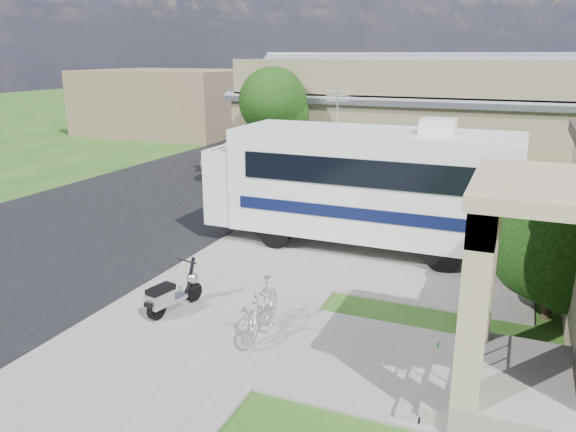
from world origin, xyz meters
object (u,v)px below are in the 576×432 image
at_px(shrub, 560,242).
at_px(bicycle, 262,311).
at_px(scooter, 171,294).
at_px(garden_hose, 448,352).
at_px(motorhome, 362,182).
at_px(van, 313,130).
at_px(pickup_truck, 260,152).

height_order(shrub, bicycle, shrub).
xyz_separation_m(scooter, garden_hose, (5.27, 0.44, -0.34)).
relative_size(bicycle, garden_hose, 4.28).
relative_size(scooter, garden_hose, 3.65).
bearing_deg(shrub, motorhome, 149.95).
relative_size(shrub, van, 0.48).
bearing_deg(bicycle, pickup_truck, 109.97).
xyz_separation_m(motorhome, van, (-7.06, 15.47, -0.83)).
bearing_deg(pickup_truck, van, -91.59).
bearing_deg(van, garden_hose, -61.96).
bearing_deg(van, bicycle, -70.16).
height_order(shrub, van, shrub).
height_order(scooter, bicycle, bicycle).
height_order(pickup_truck, garden_hose, pickup_truck).
distance_m(scooter, bicycle, 2.04).
relative_size(scooter, van, 0.23).
xyz_separation_m(motorhome, pickup_truck, (-6.73, 7.89, -0.88)).
bearing_deg(pickup_truck, bicycle, 111.56).
bearing_deg(bicycle, garden_hose, 4.42).
bearing_deg(motorhome, bicycle, -92.70).
height_order(bicycle, van, van).
distance_m(motorhome, shrub, 5.35).
distance_m(motorhome, scooter, 6.07).
bearing_deg(shrub, scooter, -158.04).
xyz_separation_m(motorhome, scooter, (-2.29, -5.47, -1.32)).
height_order(motorhome, van, motorhome).
height_order(motorhome, garden_hose, motorhome).
height_order(motorhome, scooter, motorhome).
height_order(scooter, van, van).
height_order(van, garden_hose, van).
bearing_deg(scooter, bicycle, 7.74).
bearing_deg(shrub, bicycle, -149.06).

